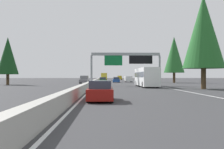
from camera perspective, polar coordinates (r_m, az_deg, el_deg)
The scene contains 16 objects.
ground_plane at distance 62.05m, azimuth -3.53°, elevation -1.97°, with size 320.00×320.00×0.00m, color #38383A.
median_barrier at distance 82.04m, azimuth -3.28°, elevation -1.25°, with size 180.00×0.56×0.90m, color #ADAAA3.
shoulder_stripe_right at distance 72.64m, azimuth 5.85°, elevation -1.72°, with size 160.00×0.16×0.01m, color silver.
shoulder_stripe_median at distance 72.04m, azimuth -3.07°, elevation -1.73°, with size 160.00×0.16×0.01m, color silver.
sign_gantry_overhead at distance 47.53m, azimuth 3.19°, elevation 3.26°, with size 0.50×12.68×5.98m.
sedan_mid_center at distance 19.12m, azimuth -2.57°, elevation -3.68°, with size 4.40×1.80×1.47m.
bus_distant_a at distance 44.19m, azimuth 7.41°, elevation -0.41°, with size 11.50×2.55×3.10m.
sedan_near_right at distance 72.32m, azimuth 0.90°, elevation -1.19°, with size 4.40×1.80×1.47m.
pickup_mid_right at distance 120.90m, azimuth 1.67°, elevation -0.72°, with size 5.60×2.00×1.86m.
sedan_far_left at distance 64.65m, azimuth -2.01°, elevation -1.29°, with size 4.40×1.80×1.47m.
minivan_mid_left at distance 76.54m, azimuth 3.54°, elevation -0.94°, with size 5.00×1.95×1.69m.
box_truck_far_center at distance 107.98m, azimuth -1.75°, elevation -0.40°, with size 8.50×2.40×2.95m.
oncoming_near at distance 64.47m, azimuth -6.04°, elevation -1.09°, with size 5.60×2.00×1.86m.
conifer_right_near at distance 38.59m, azimuth 19.18°, elevation 8.74°, with size 5.69×5.69×12.92m.
conifer_right_mid at distance 70.97m, azimuth 13.29°, elevation 4.19°, with size 5.32×5.32×12.09m.
conifer_left_near at distance 57.36m, azimuth -21.63°, elevation 3.79°, with size 4.26×4.26×9.68m.
Camera 1 is at (-2.00, -2.03, 1.81)m, focal length 42.23 mm.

